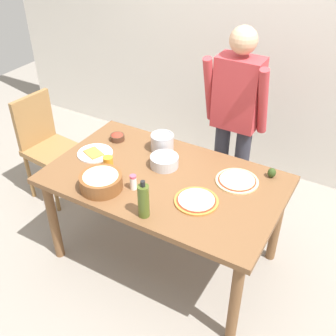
{
  "coord_description": "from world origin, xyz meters",
  "views": [
    {
      "loc": [
        1.14,
        -1.94,
        2.41
      ],
      "look_at": [
        0.0,
        0.05,
        0.81
      ],
      "focal_mm": 43.9,
      "sensor_mm": 36.0,
      "label": 1
    }
  ],
  "objects": [
    {
      "name": "chair_wooden_left",
      "position": [
        -1.32,
        0.19,
        0.54
      ],
      "size": [
        0.44,
        0.44,
        0.95
      ],
      "color": "olive",
      "rests_on": "ground"
    },
    {
      "name": "small_sauce_bowl",
      "position": [
        -0.57,
        0.25,
        0.79
      ],
      "size": [
        0.11,
        0.11,
        0.06
      ],
      "color": "#4C2D1E",
      "rests_on": "dining_table"
    },
    {
      "name": "mixing_bowl_steel",
      "position": [
        -0.07,
        0.12,
        0.8
      ],
      "size": [
        0.2,
        0.2,
        0.08
      ],
      "color": "#B7B7BC",
      "rests_on": "dining_table"
    },
    {
      "name": "olive_oil_bottle",
      "position": [
        0.09,
        -0.39,
        0.87
      ],
      "size": [
        0.07,
        0.07,
        0.26
      ],
      "color": "#47561E",
      "rests_on": "dining_table"
    },
    {
      "name": "plate_with_slice",
      "position": [
        -0.59,
        0.0,
        0.77
      ],
      "size": [
        0.26,
        0.26,
        0.02
      ],
      "color": "white",
      "rests_on": "dining_table"
    },
    {
      "name": "pizza_cooked_on_tray",
      "position": [
        0.3,
        -0.12,
        0.77
      ],
      "size": [
        0.28,
        0.28,
        0.02
      ],
      "color": "#C67A33",
      "rests_on": "dining_table"
    },
    {
      "name": "person_cook",
      "position": [
        0.19,
        0.76,
        0.94
      ],
      "size": [
        0.49,
        0.25,
        1.62
      ],
      "color": "#2D2D38",
      "rests_on": "ground"
    },
    {
      "name": "popcorn_bowl",
      "position": [
        -0.3,
        -0.3,
        0.82
      ],
      "size": [
        0.28,
        0.28,
        0.11
      ],
      "color": "brown",
      "rests_on": "dining_table"
    },
    {
      "name": "cup_orange",
      "position": [
        -0.4,
        -0.09,
        0.8
      ],
      "size": [
        0.07,
        0.07,
        0.08
      ],
      "primitive_type": "cylinder",
      "color": "orange",
      "rests_on": "dining_table"
    },
    {
      "name": "ground",
      "position": [
        0.0,
        0.0,
        0.0
      ],
      "size": [
        8.0,
        8.0,
        0.0
      ],
      "primitive_type": "plane",
      "color": "gray"
    },
    {
      "name": "pizza_raw_on_board",
      "position": [
        0.45,
        0.2,
        0.77
      ],
      "size": [
        0.29,
        0.29,
        0.02
      ],
      "color": "beige",
      "rests_on": "dining_table"
    },
    {
      "name": "dining_table",
      "position": [
        0.0,
        0.0,
        0.67
      ],
      "size": [
        1.6,
        0.96,
        0.76
      ],
      "color": "brown",
      "rests_on": "ground"
    },
    {
      "name": "wall_back",
      "position": [
        0.0,
        1.6,
        1.3
      ],
      "size": [
        5.6,
        0.1,
        2.6
      ],
      "primitive_type": "cube",
      "color": "silver",
      "rests_on": "ground"
    },
    {
      "name": "steel_pot",
      "position": [
        -0.19,
        0.3,
        0.83
      ],
      "size": [
        0.17,
        0.17,
        0.13
      ],
      "color": "#B7B7BC",
      "rests_on": "dining_table"
    },
    {
      "name": "salt_shaker",
      "position": [
        -0.11,
        -0.2,
        0.81
      ],
      "size": [
        0.04,
        0.04,
        0.11
      ],
      "color": "white",
      "rests_on": "dining_table"
    },
    {
      "name": "avocado",
      "position": [
        0.63,
        0.37,
        0.8
      ],
      "size": [
        0.06,
        0.06,
        0.07
      ],
      "primitive_type": "ellipsoid",
      "color": "#2D4219",
      "rests_on": "dining_table"
    }
  ]
}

